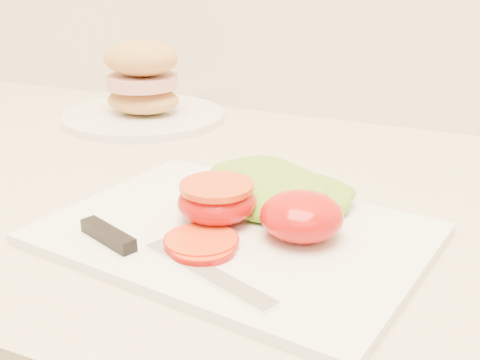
% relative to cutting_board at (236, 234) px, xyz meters
% --- Properties ---
extents(cutting_board, '(0.37, 0.29, 0.01)m').
position_rel_cutting_board_xyz_m(cutting_board, '(0.00, 0.00, 0.00)').
color(cutting_board, white).
rests_on(cutting_board, counter).
extents(tomato_half_dome, '(0.08, 0.08, 0.04)m').
position_rel_cutting_board_xyz_m(tomato_half_dome, '(0.06, 0.01, 0.03)').
color(tomato_half_dome, '#B6140A').
rests_on(tomato_half_dome, cutting_board).
extents(tomato_half_cut, '(0.08, 0.08, 0.04)m').
position_rel_cutting_board_xyz_m(tomato_half_cut, '(-0.02, 0.01, 0.03)').
color(tomato_half_cut, '#B6140A').
rests_on(tomato_half_cut, cutting_board).
extents(tomato_slice_0, '(0.06, 0.06, 0.01)m').
position_rel_cutting_board_xyz_m(tomato_slice_0, '(-0.01, -0.04, 0.01)').
color(tomato_slice_0, '#E85524').
rests_on(tomato_slice_0, cutting_board).
extents(tomato_slice_1, '(0.06, 0.06, 0.01)m').
position_rel_cutting_board_xyz_m(tomato_slice_1, '(-0.01, -0.05, 0.01)').
color(tomato_slice_1, '#E85524').
rests_on(tomato_slice_1, cutting_board).
extents(lettuce_leaf_0, '(0.19, 0.17, 0.03)m').
position_rel_cutting_board_xyz_m(lettuce_leaf_0, '(-0.00, 0.07, 0.02)').
color(lettuce_leaf_0, '#84A72C').
rests_on(lettuce_leaf_0, cutting_board).
extents(lettuce_leaf_1, '(0.13, 0.12, 0.02)m').
position_rel_cutting_board_xyz_m(lettuce_leaf_1, '(0.04, 0.07, 0.02)').
color(lettuce_leaf_1, '#84A72C').
rests_on(lettuce_leaf_1, cutting_board).
extents(knife, '(0.21, 0.07, 0.01)m').
position_rel_cutting_board_xyz_m(knife, '(-0.05, -0.07, 0.01)').
color(knife, silver).
rests_on(knife, cutting_board).
extents(sandwich_plate, '(0.25, 0.25, 0.12)m').
position_rel_cutting_board_xyz_m(sandwich_plate, '(-0.30, 0.31, 0.04)').
color(sandwich_plate, white).
rests_on(sandwich_plate, counter).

